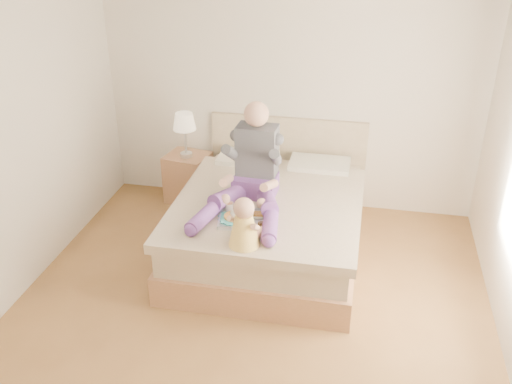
% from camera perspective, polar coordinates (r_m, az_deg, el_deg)
% --- Properties ---
extents(room, '(4.02, 4.22, 2.71)m').
position_cam_1_polar(room, '(4.04, 0.19, 4.31)').
color(room, brown).
rests_on(room, ground).
extents(bed, '(1.70, 2.18, 1.00)m').
position_cam_1_polar(bed, '(5.54, 1.56, -2.69)').
color(bed, '#976946').
rests_on(bed, ground).
extents(nightstand, '(0.52, 0.48, 0.55)m').
position_cam_1_polar(nightstand, '(6.49, -6.77, 1.46)').
color(nightstand, '#976946').
rests_on(nightstand, ground).
extents(lamp, '(0.24, 0.24, 0.50)m').
position_cam_1_polar(lamp, '(6.19, -7.18, 6.76)').
color(lamp, silver).
rests_on(lamp, nightstand).
extents(adult, '(0.78, 1.11, 0.92)m').
position_cam_1_polar(adult, '(5.13, -0.42, 1.83)').
color(adult, '#5C3380').
rests_on(adult, bed).
extents(tray, '(0.49, 0.41, 0.13)m').
position_cam_1_polar(tray, '(4.92, -1.16, -2.53)').
color(tray, silver).
rests_on(tray, bed).
extents(baby, '(0.31, 0.38, 0.42)m').
position_cam_1_polar(baby, '(4.52, -1.14, -3.40)').
color(baby, '#FFCF50').
rests_on(baby, bed).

